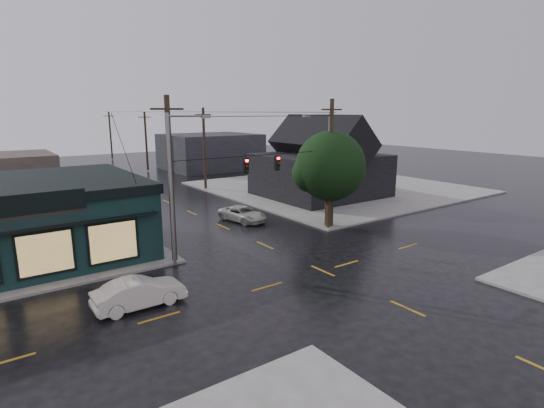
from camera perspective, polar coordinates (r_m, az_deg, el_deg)
ground_plane at (r=25.52m, az=6.82°, el=-8.91°), size 160.00×160.00×0.00m
sidewalk_ne at (r=52.87m, az=8.33°, el=2.27°), size 28.00×28.00×0.15m
pizza_shop at (r=31.16m, az=-32.50°, el=-1.96°), size 16.30×12.34×4.90m
ne_building at (r=46.71m, az=6.59°, el=6.44°), size 12.60×11.60×8.75m
corner_tree at (r=33.96m, az=7.86°, el=5.02°), size 5.58×5.58×7.62m
utility_pole_nw at (r=27.44m, az=-12.90°, el=-7.60°), size 2.00×0.32×10.15m
utility_pole_ne at (r=34.25m, az=7.58°, el=-3.37°), size 2.00×0.32×10.15m
utility_pole_far_a at (r=51.63m, az=-8.90°, el=1.92°), size 2.00×0.32×9.65m
utility_pole_far_b at (r=69.89m, az=-16.33°, el=4.28°), size 2.00×0.32×9.15m
utility_pole_far_c at (r=88.91m, az=-20.66°, el=5.62°), size 2.00×0.32×9.15m
span_signal_assembly at (r=29.17m, az=-1.39°, el=5.42°), size 13.00×0.48×1.23m
streetlight_nw at (r=26.72m, az=-12.91°, el=-8.15°), size 5.40×0.30×9.15m
streetlight_ne at (r=35.07m, az=7.40°, el=-2.99°), size 5.40×0.30×9.15m
bg_building_east at (r=70.56m, az=-8.31°, el=7.01°), size 14.00×12.00×5.60m
sedan_cream at (r=21.70m, az=-17.38°, el=-11.31°), size 4.34×1.53×1.43m
suv_silver at (r=36.32m, az=-4.00°, el=-1.34°), size 2.98×4.90×1.27m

